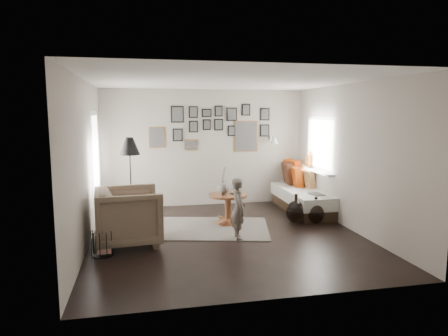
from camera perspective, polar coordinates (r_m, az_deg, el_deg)
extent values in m
plane|color=black|center=(6.92, 0.45, -9.64)|extent=(4.80, 4.80, 0.00)
plane|color=#A69E92|center=(8.99, -2.80, 2.88)|extent=(4.50, 0.00, 4.50)
plane|color=#A69E92|center=(4.35, 7.20, -2.54)|extent=(4.50, 0.00, 4.50)
plane|color=#A69E92|center=(6.55, -19.17, 0.58)|extent=(0.00, 4.80, 4.80)
plane|color=#A69E92|center=(7.45, 17.64, 1.48)|extent=(0.00, 4.80, 4.80)
plane|color=white|center=(6.61, 0.47, 12.37)|extent=(4.80, 4.80, 0.00)
plane|color=white|center=(7.76, -17.87, -0.15)|extent=(0.00, 2.14, 2.14)
plane|color=white|center=(7.76, -17.87, -0.15)|extent=(0.00, 1.88, 1.88)
plane|color=white|center=(7.76, -17.87, -0.15)|extent=(0.00, 1.93, 1.93)
plane|color=white|center=(8.49, 13.62, 3.39)|extent=(0.00, 1.30, 1.30)
plane|color=white|center=(8.49, 13.62, 3.39)|extent=(0.00, 1.14, 1.14)
cube|color=white|center=(8.52, 13.13, -0.43)|extent=(0.15, 1.32, 0.04)
cylinder|color=#8C4C14|center=(8.82, 12.21, 0.92)|extent=(0.10, 0.10, 0.28)
cylinder|color=#8C4C14|center=(8.98, 11.77, 0.86)|extent=(0.08, 0.08, 0.22)
cube|color=brown|center=(8.85, -9.54, 4.33)|extent=(0.35, 0.03, 0.45)
cube|color=black|center=(8.83, -9.53, 4.32)|extent=(0.30, 0.01, 0.40)
cube|color=black|center=(8.86, -6.68, 7.62)|extent=(0.28, 0.03, 0.36)
cube|color=black|center=(8.85, -6.67, 7.62)|extent=(0.23, 0.01, 0.31)
cube|color=black|center=(8.88, -6.63, 4.72)|extent=(0.22, 0.03, 0.28)
cube|color=black|center=(8.86, -6.62, 4.71)|extent=(0.17, 0.01, 0.23)
cube|color=black|center=(8.90, -4.42, 7.98)|extent=(0.20, 0.03, 0.26)
cube|color=black|center=(8.89, -4.40, 7.98)|extent=(0.15, 0.01, 0.21)
cube|color=black|center=(8.91, -4.40, 5.92)|extent=(0.20, 0.03, 0.26)
cube|color=black|center=(8.89, -4.38, 5.91)|extent=(0.15, 0.01, 0.21)
cube|color=black|center=(8.95, -2.50, 7.86)|extent=(0.22, 0.03, 0.18)
cube|color=black|center=(8.93, -2.48, 7.86)|extent=(0.17, 0.01, 0.13)
cube|color=black|center=(8.95, -2.49, 6.20)|extent=(0.18, 0.03, 0.24)
cube|color=black|center=(8.93, -2.47, 6.20)|extent=(0.13, 0.01, 0.19)
cube|color=black|center=(8.99, -0.78, 8.13)|extent=(0.18, 0.03, 0.24)
cube|color=black|center=(8.98, -0.76, 8.13)|extent=(0.13, 0.01, 0.19)
cube|color=black|center=(9.00, -0.78, 6.22)|extent=(0.20, 0.03, 0.26)
cube|color=black|center=(8.98, -0.76, 6.21)|extent=(0.15, 0.01, 0.21)
cube|color=black|center=(9.06, 1.10, 7.68)|extent=(0.24, 0.03, 0.30)
cube|color=black|center=(9.04, 1.12, 7.68)|extent=(0.19, 0.01, 0.25)
cube|color=black|center=(9.07, 1.09, 5.34)|extent=(0.18, 0.03, 0.24)
cube|color=black|center=(9.05, 1.12, 5.34)|extent=(0.13, 0.01, 0.19)
cube|color=brown|center=(9.15, 3.11, 4.54)|extent=(0.55, 0.03, 0.70)
cube|color=black|center=(9.13, 3.14, 4.53)|extent=(0.50, 0.01, 0.65)
cube|color=black|center=(9.14, 3.14, 8.30)|extent=(0.20, 0.03, 0.26)
cube|color=black|center=(9.12, 3.17, 8.30)|extent=(0.15, 0.01, 0.21)
cube|color=black|center=(9.26, 5.85, 7.65)|extent=(0.22, 0.03, 0.28)
cube|color=black|center=(9.25, 5.88, 7.65)|extent=(0.17, 0.01, 0.23)
cube|color=black|center=(9.27, 5.82, 5.36)|extent=(0.22, 0.03, 0.28)
cube|color=black|center=(9.25, 5.85, 5.35)|extent=(0.17, 0.01, 0.23)
cube|color=brown|center=(8.92, -4.69, 3.35)|extent=(0.30, 0.03, 0.24)
cube|color=black|center=(8.91, -4.68, 3.34)|extent=(0.25, 0.01, 0.19)
cube|color=white|center=(9.31, 6.71, 4.25)|extent=(0.06, 0.04, 0.10)
cylinder|color=white|center=(9.20, 6.95, 4.32)|extent=(0.02, 0.24, 0.02)
cone|color=white|center=(9.08, 7.21, 3.89)|extent=(0.18, 0.18, 0.14)
cube|color=#B6AE9F|center=(7.33, -2.07, -8.57)|extent=(2.38, 1.91, 0.01)
cone|color=brown|center=(7.63, 0.56, -7.54)|extent=(0.54, 0.54, 0.10)
cylinder|color=brown|center=(7.57, 0.56, -5.81)|extent=(0.11, 0.11, 0.41)
cylinder|color=brown|center=(7.52, 0.56, -3.91)|extent=(0.72, 0.72, 0.04)
ellipsoid|color=black|center=(7.49, -0.07, -2.91)|extent=(0.21, 0.21, 0.23)
cylinder|color=black|center=(7.47, -0.07, -1.90)|extent=(0.06, 0.06, 0.04)
cylinder|color=black|center=(7.54, 1.38, -3.65)|extent=(0.12, 0.12, 0.02)
cube|color=black|center=(8.73, 11.50, -5.30)|extent=(0.86, 1.99, 0.23)
cube|color=beige|center=(8.69, 11.54, -3.82)|extent=(0.92, 2.05, 0.25)
cube|color=#AE3809|center=(9.37, 9.76, -0.53)|extent=(0.31, 0.61, 0.58)
cube|color=#3A1D12|center=(9.22, 9.15, -0.85)|extent=(0.29, 0.54, 0.52)
cube|color=brown|center=(9.17, 11.10, -1.01)|extent=(0.36, 0.54, 0.50)
cube|color=#AE3809|center=(8.96, 10.23, -1.26)|extent=(0.26, 0.50, 0.48)
cube|color=brown|center=(8.86, 11.68, -1.54)|extent=(0.30, 0.47, 0.44)
cube|color=black|center=(8.17, 13.09, -3.66)|extent=(0.28, 0.34, 0.02)
imported|color=#6F5D4A|center=(6.54, -13.42, -6.72)|extent=(1.10, 1.07, 0.92)
cube|color=white|center=(6.58, -13.16, -6.43)|extent=(0.44, 0.45, 0.19)
cylinder|color=black|center=(7.92, -13.01, -7.47)|extent=(0.25, 0.25, 0.03)
cylinder|color=black|center=(7.76, -13.17, -2.40)|extent=(0.02, 0.02, 1.45)
cone|color=black|center=(7.67, -13.34, 3.07)|extent=(0.38, 0.38, 0.33)
cube|color=black|center=(6.23, -17.01, -10.34)|extent=(0.22, 0.18, 0.29)
cube|color=white|center=(6.21, -16.76, -10.39)|extent=(0.21, 0.08, 0.29)
ellipsoid|color=black|center=(7.76, 10.21, -6.18)|extent=(0.37, 0.37, 0.43)
cylinder|color=black|center=(7.69, 10.27, -4.16)|extent=(0.06, 0.06, 0.13)
ellipsoid|color=black|center=(7.79, 12.94, -6.39)|extent=(0.33, 0.33, 0.38)
cylinder|color=black|center=(7.73, 13.00, -4.56)|extent=(0.06, 0.06, 0.13)
imported|color=#60554B|center=(6.61, 2.05, -5.84)|extent=(0.25, 0.38, 1.03)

